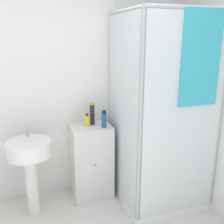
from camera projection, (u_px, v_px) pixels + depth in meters
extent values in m
cube|color=white|center=(41.00, 92.00, 2.87)|extent=(6.40, 0.06, 2.50)
cube|color=white|center=(156.00, 192.00, 3.14)|extent=(0.89, 0.89, 0.09)
cylinder|color=#B2B2B7|center=(174.00, 100.00, 3.38)|extent=(0.04, 0.04, 2.09)
cylinder|color=#B2B2B7|center=(111.00, 106.00, 3.12)|extent=(0.04, 0.04, 2.09)
cylinder|color=#B2B2B7|center=(219.00, 120.00, 2.59)|extent=(0.04, 0.04, 2.09)
cylinder|color=#B2B2B7|center=(140.00, 129.00, 2.34)|extent=(0.04, 0.04, 2.09)
cylinder|color=#B2B2B7|center=(191.00, 7.00, 2.18)|extent=(0.86, 0.04, 0.04)
cylinder|color=#B2B2B7|center=(147.00, 15.00, 2.96)|extent=(0.86, 0.04, 0.04)
cylinder|color=#B2B2B7|center=(125.00, 11.00, 2.44)|extent=(0.04, 0.86, 0.04)
cylinder|color=#B2B2B7|center=(202.00, 13.00, 2.70)|extent=(0.04, 0.86, 0.04)
cube|color=silver|center=(183.00, 122.00, 2.45)|extent=(0.82, 0.01, 1.96)
cube|color=silver|center=(122.00, 113.00, 2.72)|extent=(0.01, 0.82, 1.96)
cylinder|color=#B7BABF|center=(161.00, 116.00, 3.31)|extent=(0.02, 0.02, 1.57)
cylinder|color=#B7BABF|center=(167.00, 51.00, 3.04)|extent=(0.07, 0.07, 0.04)
cube|color=#38ADC6|center=(201.00, 59.00, 2.30)|extent=(0.39, 0.03, 0.84)
cube|color=silver|center=(91.00, 161.00, 3.05)|extent=(0.45, 0.37, 0.88)
sphere|color=gold|center=(96.00, 165.00, 2.86)|extent=(0.02, 0.02, 0.02)
cylinder|color=white|center=(32.00, 184.00, 2.76)|extent=(0.13, 0.13, 0.67)
cylinder|color=white|center=(29.00, 149.00, 2.65)|extent=(0.45, 0.45, 0.15)
cylinder|color=#B7BABF|center=(27.00, 130.00, 2.75)|extent=(0.02, 0.02, 0.13)
cube|color=#B7BABF|center=(27.00, 127.00, 2.71)|extent=(0.02, 0.07, 0.02)
cylinder|color=yellow|center=(87.00, 121.00, 2.91)|extent=(0.07, 0.07, 0.12)
cylinder|color=black|center=(87.00, 115.00, 2.89)|extent=(0.02, 0.02, 0.02)
cube|color=black|center=(87.00, 114.00, 2.87)|extent=(0.02, 0.04, 0.01)
cylinder|color=#281E33|center=(92.00, 115.00, 2.94)|extent=(0.05, 0.05, 0.23)
cylinder|color=gold|center=(92.00, 104.00, 2.90)|extent=(0.04, 0.04, 0.02)
cylinder|color=#1E4C93|center=(104.00, 120.00, 2.86)|extent=(0.05, 0.05, 0.16)
cylinder|color=black|center=(104.00, 112.00, 2.83)|extent=(0.05, 0.05, 0.02)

